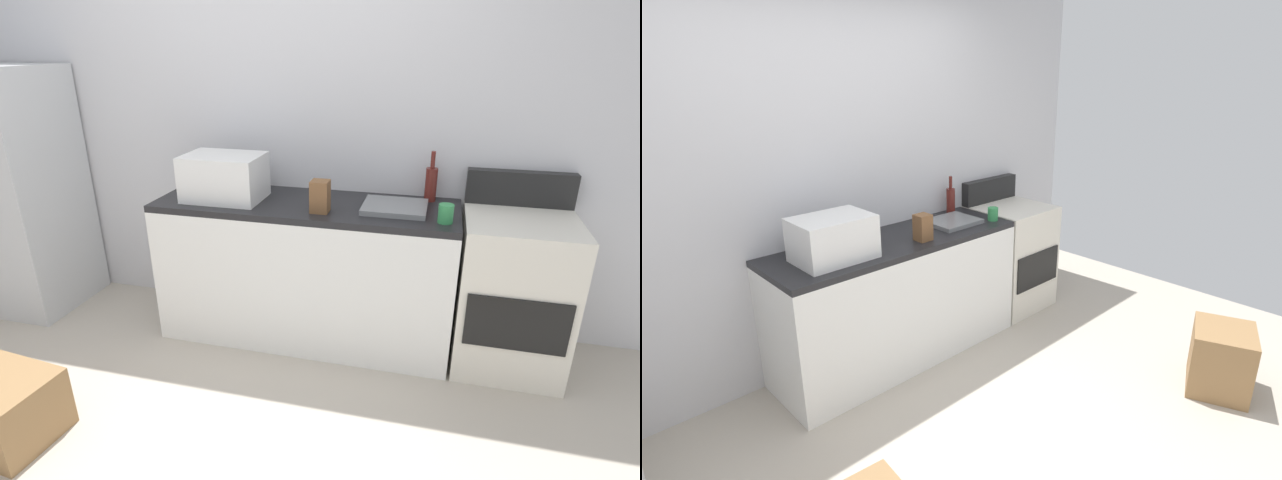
{
  "view_description": "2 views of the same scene",
  "coord_description": "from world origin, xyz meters",
  "views": [
    {
      "loc": [
        1.06,
        -1.46,
        1.78
      ],
      "look_at": [
        0.43,
        1.02,
        0.74
      ],
      "focal_mm": 27.22,
      "sensor_mm": 36.0,
      "label": 1
    },
    {
      "loc": [
        -1.61,
        -1.44,
        2.01
      ],
      "look_at": [
        0.71,
        0.97,
        0.85
      ],
      "focal_mm": 28.0,
      "sensor_mm": 36.0,
      "label": 2
    }
  ],
  "objects": [
    {
      "name": "knife_block",
      "position": [
        0.42,
        1.05,
        0.99
      ],
      "size": [
        0.1,
        0.1,
        0.18
      ],
      "primitive_type": "cube",
      "color": "brown",
      "rests_on": "kitchen_counter"
    },
    {
      "name": "stove_oven",
      "position": [
        1.52,
        1.21,
        0.47
      ],
      "size": [
        0.6,
        0.61,
        1.1
      ],
      "color": "silver",
      "rests_on": "ground_plane"
    },
    {
      "name": "cardboard_box_small",
      "position": [
        1.55,
        -0.58,
        0.22
      ],
      "size": [
        0.52,
        0.49,
        0.43
      ],
      "primitive_type": "cube",
      "rotation": [
        0.0,
        0.0,
        0.37
      ],
      "color": "olive",
      "rests_on": "ground_plane"
    },
    {
      "name": "kitchen_counter",
      "position": [
        0.3,
        1.2,
        0.45
      ],
      "size": [
        1.8,
        0.6,
        0.9
      ],
      "color": "white",
      "rests_on": "ground_plane"
    },
    {
      "name": "wine_bottle",
      "position": [
        1.01,
        1.41,
        1.01
      ],
      "size": [
        0.07,
        0.07,
        0.3
      ],
      "color": "#591E19",
      "rests_on": "kitchen_counter"
    },
    {
      "name": "ground_plane",
      "position": [
        0.0,
        0.0,
        0.0
      ],
      "size": [
        6.0,
        6.0,
        0.0
      ],
      "primitive_type": "plane",
      "color": "#B2A899"
    },
    {
      "name": "coffee_mug",
      "position": [
        1.11,
        1.04,
        0.95
      ],
      "size": [
        0.08,
        0.08,
        0.1
      ],
      "primitive_type": "cylinder",
      "color": "#338C4C",
      "rests_on": "kitchen_counter"
    },
    {
      "name": "sink_basin",
      "position": [
        0.83,
        1.19,
        0.92
      ],
      "size": [
        0.36,
        0.32,
        0.03
      ],
      "primitive_type": "cube",
      "color": "slate",
      "rests_on": "kitchen_counter"
    },
    {
      "name": "wall_back",
      "position": [
        0.0,
        1.55,
        1.3
      ],
      "size": [
        5.0,
        0.1,
        2.6
      ],
      "primitive_type": "cube",
      "color": "silver",
      "rests_on": "ground_plane"
    },
    {
      "name": "microwave",
      "position": [
        -0.19,
        1.15,
        1.04
      ],
      "size": [
        0.46,
        0.34,
        0.27
      ],
      "primitive_type": "cube",
      "color": "white",
      "rests_on": "kitchen_counter"
    }
  ]
}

